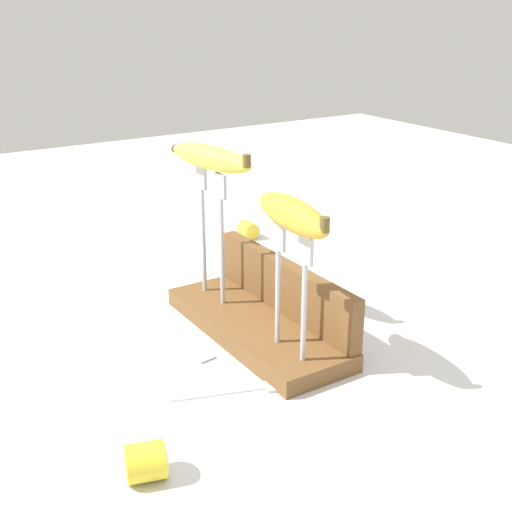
# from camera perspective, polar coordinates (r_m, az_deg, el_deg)

# --- Properties ---
(ground_plane) EXTENTS (3.00, 3.00, 0.00)m
(ground_plane) POSITION_cam_1_polar(r_m,az_deg,el_deg) (1.01, 0.00, -6.69)
(ground_plane) COLOR silver
(wooden_board) EXTENTS (0.34, 0.13, 0.03)m
(wooden_board) POSITION_cam_1_polar(r_m,az_deg,el_deg) (1.01, 0.00, -6.03)
(wooden_board) COLOR brown
(wooden_board) RESTS_ON ground
(board_backstop) EXTENTS (0.33, 0.02, 0.08)m
(board_backstop) POSITION_cam_1_polar(r_m,az_deg,el_deg) (1.01, 2.50, -2.62)
(board_backstop) COLOR brown
(board_backstop) RESTS_ON wooden_board
(fork_stand_left) EXTENTS (0.09, 0.01, 0.21)m
(fork_stand_left) POSITION_cam_1_polar(r_m,az_deg,el_deg) (1.03, -3.76, 2.77)
(fork_stand_left) COLOR #B2B2B7
(fork_stand_left) RESTS_ON wooden_board
(fork_stand_right) EXTENTS (0.09, 0.01, 0.17)m
(fork_stand_right) POSITION_cam_1_polar(r_m,az_deg,el_deg) (0.87, 2.99, -2.04)
(fork_stand_right) COLOR #B2B2B7
(fork_stand_right) RESTS_ON wooden_board
(banana_raised_left) EXTENTS (0.18, 0.07, 0.04)m
(banana_raised_left) POSITION_cam_1_polar(r_m,az_deg,el_deg) (1.00, -3.90, 8.35)
(banana_raised_left) COLOR #DBD147
(banana_raised_left) RESTS_ON fork_stand_left
(banana_raised_right) EXTENTS (0.17, 0.06, 0.04)m
(banana_raised_right) POSITION_cam_1_polar(r_m,az_deg,el_deg) (0.84, 3.10, 3.56)
(banana_raised_right) COLOR gold
(banana_raised_right) RESTS_ON fork_stand_right
(fork_fallen_near) EXTENTS (0.19, 0.04, 0.01)m
(fork_fallen_near) POSITION_cam_1_polar(r_m,az_deg,el_deg) (0.99, -6.44, -7.19)
(fork_fallen_near) COLOR #B2B2B7
(fork_fallen_near) RESTS_ON ground
(fork_fallen_far) EXTENTS (0.07, 0.16, 0.01)m
(fork_fallen_far) POSITION_cam_1_polar(r_m,az_deg,el_deg) (0.88, -0.51, -11.15)
(fork_fallen_far) COLOR #B2B2B7
(fork_fallen_far) RESTS_ON ground
(banana_chunk_near) EXTENTS (0.05, 0.05, 0.04)m
(banana_chunk_near) POSITION_cam_1_polar(r_m,az_deg,el_deg) (0.74, -9.29, -16.83)
(banana_chunk_near) COLOR yellow
(banana_chunk_near) RESTS_ON ground
(banana_chunk_far) EXTENTS (0.04, 0.03, 0.03)m
(banana_chunk_far) POSITION_cam_1_polar(r_m,az_deg,el_deg) (1.41, -0.69, 2.25)
(banana_chunk_far) COLOR yellow
(banana_chunk_far) RESTS_ON ground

